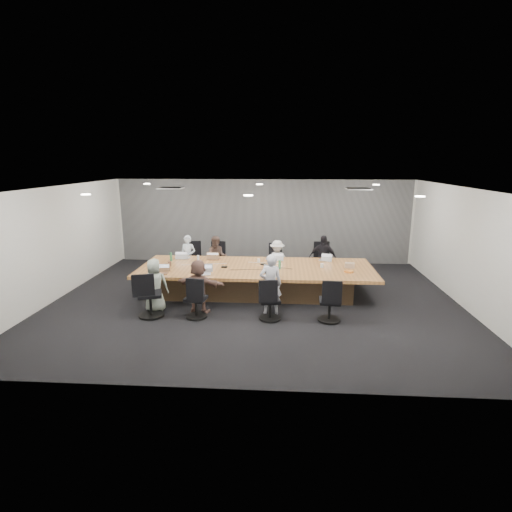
# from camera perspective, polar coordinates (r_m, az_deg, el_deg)

# --- Properties ---
(floor) EXTENTS (10.00, 8.00, 0.00)m
(floor) POSITION_cam_1_polar(r_m,az_deg,el_deg) (10.06, -0.15, -6.36)
(floor) COLOR black
(floor) RESTS_ON ground
(ceiling) EXTENTS (10.00, 8.00, 0.00)m
(ceiling) POSITION_cam_1_polar(r_m,az_deg,el_deg) (9.48, -0.16, 9.76)
(ceiling) COLOR white
(ceiling) RESTS_ON wall_back
(wall_back) EXTENTS (10.00, 0.00, 2.80)m
(wall_back) POSITION_cam_1_polar(r_m,az_deg,el_deg) (13.61, 1.02, 4.99)
(wall_back) COLOR beige
(wall_back) RESTS_ON ground
(wall_front) EXTENTS (10.00, 0.00, 2.80)m
(wall_front) POSITION_cam_1_polar(r_m,az_deg,el_deg) (5.84, -2.92, -6.78)
(wall_front) COLOR beige
(wall_front) RESTS_ON ground
(wall_left) EXTENTS (0.00, 8.00, 2.80)m
(wall_left) POSITION_cam_1_polar(r_m,az_deg,el_deg) (11.19, -26.64, 1.67)
(wall_left) COLOR beige
(wall_left) RESTS_ON ground
(wall_right) EXTENTS (0.00, 8.00, 2.80)m
(wall_right) POSITION_cam_1_polar(r_m,az_deg,el_deg) (10.58, 27.97, 0.91)
(wall_right) COLOR beige
(wall_right) RESTS_ON ground
(curtain) EXTENTS (9.80, 0.04, 2.80)m
(curtain) POSITION_cam_1_polar(r_m,az_deg,el_deg) (13.53, 1.01, 4.94)
(curtain) COLOR slate
(curtain) RESTS_ON ground
(conference_table) EXTENTS (6.00, 2.20, 0.74)m
(conference_table) POSITION_cam_1_polar(r_m,az_deg,el_deg) (10.41, 0.04, -3.35)
(conference_table) COLOR #4E3824
(conference_table) RESTS_ON ground
(chair_0) EXTENTS (0.66, 0.66, 0.81)m
(chair_0) POSITION_cam_1_polar(r_m,az_deg,el_deg) (12.34, -9.25, -0.80)
(chair_0) COLOR black
(chair_0) RESTS_ON ground
(chair_1) EXTENTS (0.66, 0.66, 0.83)m
(chair_1) POSITION_cam_1_polar(r_m,az_deg,el_deg) (12.17, -5.30, -0.84)
(chair_1) COLOR black
(chair_1) RESTS_ON ground
(chair_2) EXTENTS (0.64, 0.64, 0.75)m
(chair_2) POSITION_cam_1_polar(r_m,az_deg,el_deg) (12.03, 3.06, -1.16)
(chair_2) COLOR black
(chair_2) RESTS_ON ground
(chair_3) EXTENTS (0.63, 0.63, 0.88)m
(chair_3) POSITION_cam_1_polar(r_m,az_deg,el_deg) (12.07, 9.29, -0.96)
(chair_3) COLOR black
(chair_3) RESTS_ON ground
(chair_4) EXTENTS (0.74, 0.74, 0.88)m
(chair_4) POSITION_cam_1_polar(r_m,az_deg,el_deg) (9.24, -14.87, -5.80)
(chair_4) COLOR black
(chair_4) RESTS_ON ground
(chair_5) EXTENTS (0.59, 0.59, 0.74)m
(chair_5) POSITION_cam_1_polar(r_m,az_deg,el_deg) (8.99, -8.57, -6.48)
(chair_5) COLOR black
(chair_5) RESTS_ON ground
(chair_6) EXTENTS (0.58, 0.58, 0.74)m
(chair_6) POSITION_cam_1_polar(r_m,az_deg,el_deg) (8.79, 2.01, -6.79)
(chair_6) COLOR black
(chair_6) RESTS_ON ground
(chair_7) EXTENTS (0.54, 0.54, 0.77)m
(chair_7) POSITION_cam_1_polar(r_m,az_deg,el_deg) (8.84, 10.46, -6.81)
(chair_7) COLOR black
(chair_7) RESTS_ON ground
(person_0) EXTENTS (0.52, 0.39, 1.28)m
(person_0) POSITION_cam_1_polar(r_m,az_deg,el_deg) (11.95, -9.67, -0.12)
(person_0) COLOR silver
(person_0) RESTS_ON ground
(laptop_0) EXTENTS (0.36, 0.26, 0.02)m
(laptop_0) POSITION_cam_1_polar(r_m,az_deg,el_deg) (11.41, -10.32, -0.24)
(laptop_0) COLOR #B2B2B7
(laptop_0) RESTS_ON conference_table
(person_1) EXTENTS (0.66, 0.54, 1.27)m
(person_1) POSITION_cam_1_polar(r_m,az_deg,el_deg) (11.78, -5.59, -0.21)
(person_1) COLOR #4F3B34
(person_1) RESTS_ON ground
(laptop_1) EXTENTS (0.35, 0.25, 0.02)m
(laptop_1) POSITION_cam_1_polar(r_m,az_deg,el_deg) (11.23, -6.05, -0.32)
(laptop_1) COLOR #8C6647
(laptop_1) RESTS_ON conference_table
(person_2) EXTENTS (0.83, 0.57, 1.17)m
(person_2) POSITION_cam_1_polar(r_m,az_deg,el_deg) (11.64, 3.05, -0.60)
(person_2) COLOR #B5B5B5
(person_2) RESTS_ON ground
(laptop_2) EXTENTS (0.35, 0.26, 0.02)m
(laptop_2) POSITION_cam_1_polar(r_m,az_deg,el_deg) (11.07, 3.01, -0.47)
(laptop_2) COLOR #B2B2B7
(laptop_2) RESTS_ON conference_table
(person_3) EXTENTS (0.83, 0.47, 1.34)m
(person_3) POSITION_cam_1_polar(r_m,az_deg,el_deg) (11.68, 9.49, -0.29)
(person_3) COLOR black
(person_3) RESTS_ON ground
(laptop_3) EXTENTS (0.33, 0.26, 0.02)m
(laptop_3) POSITION_cam_1_polar(r_m,az_deg,el_deg) (11.13, 9.77, -0.57)
(laptop_3) COLOR #B2B2B7
(laptop_3) RESTS_ON conference_table
(person_4) EXTENTS (0.66, 0.49, 1.25)m
(person_4) POSITION_cam_1_polar(r_m,az_deg,el_deg) (9.49, -14.27, -4.06)
(person_4) COLOR #929F90
(person_4) RESTS_ON ground
(laptop_4) EXTENTS (0.32, 0.25, 0.02)m
(laptop_4) POSITION_cam_1_polar(r_m,az_deg,el_deg) (9.96, -13.35, -2.42)
(laptop_4) COLOR #8C6647
(laptop_4) RESTS_ON conference_table
(person_5) EXTENTS (1.21, 0.61, 1.25)m
(person_5) POSITION_cam_1_polar(r_m,az_deg,el_deg) (9.23, -8.17, -4.27)
(person_5) COLOR brown
(person_5) RESTS_ON ground
(laptop_5) EXTENTS (0.38, 0.28, 0.02)m
(laptop_5) POSITION_cam_1_polar(r_m,az_deg,el_deg) (9.71, -7.53, -2.58)
(laptop_5) COLOR #B2B2B7
(laptop_5) RESTS_ON conference_table
(person_6) EXTENTS (0.54, 0.39, 1.40)m
(person_6) POSITION_cam_1_polar(r_m,az_deg,el_deg) (9.01, 2.10, -4.08)
(person_6) COLOR #B4B3BF
(person_6) RESTS_ON ground
(laptop_6) EXTENTS (0.37, 0.30, 0.02)m
(laptop_6) POSITION_cam_1_polar(r_m,az_deg,el_deg) (9.53, 2.21, -2.79)
(laptop_6) COLOR #B2B2B7
(laptop_6) RESTS_ON conference_table
(bottle_green_left) EXTENTS (0.08, 0.08, 0.23)m
(bottle_green_left) POSITION_cam_1_polar(r_m,az_deg,el_deg) (11.13, -12.06, -0.10)
(bottle_green_left) COLOR #33794C
(bottle_green_left) RESTS_ON conference_table
(bottle_green_right) EXTENTS (0.08, 0.08, 0.23)m
(bottle_green_right) POSITION_cam_1_polar(r_m,az_deg,el_deg) (10.09, 3.40, -1.24)
(bottle_green_right) COLOR #33794C
(bottle_green_right) RESTS_ON conference_table
(bottle_clear) EXTENTS (0.07, 0.07, 0.21)m
(bottle_clear) POSITION_cam_1_polar(r_m,az_deg,el_deg) (10.78, -8.26, -0.44)
(bottle_clear) COLOR silver
(bottle_clear) RESTS_ON conference_table
(cup_white_far) EXTENTS (0.09, 0.09, 0.10)m
(cup_white_far) POSITION_cam_1_polar(r_m,az_deg,el_deg) (10.75, 0.39, -0.66)
(cup_white_far) COLOR white
(cup_white_far) RESTS_ON conference_table
(cup_white_near) EXTENTS (0.10, 0.10, 0.10)m
(cup_white_near) POSITION_cam_1_polar(r_m,az_deg,el_deg) (10.37, 9.39, -1.37)
(cup_white_near) COLOR white
(cup_white_near) RESTS_ON conference_table
(mug_brown) EXTENTS (0.11, 0.11, 0.12)m
(mug_brown) POSITION_cam_1_polar(r_m,az_deg,el_deg) (10.65, -12.26, -1.05)
(mug_brown) COLOR brown
(mug_brown) RESTS_ON conference_table
(mic_left) EXTENTS (0.15, 0.11, 0.03)m
(mic_left) POSITION_cam_1_polar(r_m,az_deg,el_deg) (10.28, -4.54, -1.56)
(mic_left) COLOR black
(mic_left) RESTS_ON conference_table
(mic_right) EXTENTS (0.16, 0.13, 0.03)m
(mic_right) POSITION_cam_1_polar(r_m,az_deg,el_deg) (10.51, 1.01, -1.19)
(mic_right) COLOR black
(mic_right) RESTS_ON conference_table
(stapler) EXTENTS (0.16, 0.04, 0.06)m
(stapler) POSITION_cam_1_polar(r_m,az_deg,el_deg) (9.92, 1.43, -1.99)
(stapler) COLOR black
(stapler) RESTS_ON conference_table
(canvas_bag) EXTENTS (0.25, 0.17, 0.13)m
(canvas_bag) POSITION_cam_1_polar(r_m,az_deg,el_deg) (10.48, 13.24, -1.31)
(canvas_bag) COLOR tan
(canvas_bag) RESTS_ON conference_table
(snack_packet) EXTENTS (0.23, 0.22, 0.04)m
(snack_packet) POSITION_cam_1_polar(r_m,az_deg,el_deg) (10.05, 13.11, -2.19)
(snack_packet) COLOR orange
(snack_packet) RESTS_ON conference_table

